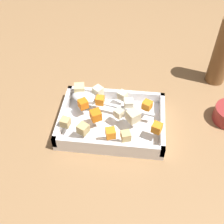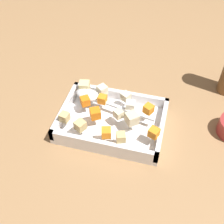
# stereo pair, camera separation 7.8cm
# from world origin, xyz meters

# --- Properties ---
(ground_plane) EXTENTS (4.00, 4.00, 0.00)m
(ground_plane) POSITION_xyz_m (0.00, 0.00, 0.00)
(ground_plane) COLOR #936D47
(baking_dish) EXTENTS (0.29, 0.21, 0.05)m
(baking_dish) POSITION_xyz_m (0.01, 0.01, 0.01)
(baking_dish) COLOR silver
(baking_dish) RESTS_ON ground_plane
(carrot_chunk_corner_ne) EXTENTS (0.03, 0.03, 0.02)m
(carrot_chunk_corner_ne) POSITION_xyz_m (0.01, -0.06, 0.06)
(carrot_chunk_corner_ne) COLOR orange
(carrot_chunk_corner_ne) RESTS_ON baking_dish
(carrot_chunk_far_right) EXTENTS (0.03, 0.03, 0.02)m
(carrot_chunk_far_right) POSITION_xyz_m (0.13, -0.03, 0.06)
(carrot_chunk_far_right) COLOR orange
(carrot_chunk_far_right) RESTS_ON baking_dish
(carrot_chunk_heap_side) EXTENTS (0.02, 0.02, 0.02)m
(carrot_chunk_heap_side) POSITION_xyz_m (-0.03, 0.05, 0.06)
(carrot_chunk_heap_side) COLOR orange
(carrot_chunk_heap_side) RESTS_ON baking_dish
(carrot_chunk_back_center) EXTENTS (0.03, 0.03, 0.02)m
(carrot_chunk_back_center) POSITION_xyz_m (-0.08, 0.03, 0.06)
(carrot_chunk_back_center) COLOR orange
(carrot_chunk_back_center) RESTS_ON baking_dish
(carrot_chunk_corner_nw) EXTENTS (0.03, 0.03, 0.02)m
(carrot_chunk_corner_nw) POSITION_xyz_m (0.10, 0.05, 0.06)
(carrot_chunk_corner_nw) COLOR orange
(carrot_chunk_corner_nw) RESTS_ON baking_dish
(carrot_chunk_near_left) EXTENTS (0.04, 0.04, 0.03)m
(carrot_chunk_near_left) POSITION_xyz_m (-0.03, -0.01, 0.06)
(carrot_chunk_near_left) COLOR orange
(carrot_chunk_near_left) RESTS_ON baking_dish
(potato_chunk_near_right) EXTENTS (0.04, 0.04, 0.03)m
(potato_chunk_near_right) POSITION_xyz_m (0.07, -0.00, 0.06)
(potato_chunk_near_right) COLOR beige
(potato_chunk_near_right) RESTS_ON baking_dish
(potato_chunk_far_left) EXTENTS (0.03, 0.03, 0.02)m
(potato_chunk_far_left) POSITION_xyz_m (0.03, 0.08, 0.06)
(potato_chunk_far_left) COLOR beige
(potato_chunk_far_left) RESTS_ON baking_dish
(potato_chunk_near_spoon) EXTENTS (0.04, 0.04, 0.03)m
(potato_chunk_near_spoon) POSITION_xyz_m (-0.04, 0.09, 0.06)
(potato_chunk_near_spoon) COLOR beige
(potato_chunk_near_spoon) RESTS_ON baking_dish
(potato_chunk_heap_top) EXTENTS (0.03, 0.03, 0.02)m
(potato_chunk_heap_top) POSITION_xyz_m (0.03, 0.01, 0.06)
(potato_chunk_heap_top) COLOR beige
(potato_chunk_heap_top) RESTS_ON baking_dish
(potato_chunk_under_handle) EXTENTS (0.03, 0.03, 0.03)m
(potato_chunk_under_handle) POSITION_xyz_m (-0.10, 0.09, 0.06)
(potato_chunk_under_handle) COLOR #E0CC89
(potato_chunk_under_handle) RESTS_ON baking_dish
(potato_chunk_front_center) EXTENTS (0.03, 0.03, 0.02)m
(potato_chunk_front_center) POSITION_xyz_m (-0.11, -0.04, 0.06)
(potato_chunk_front_center) COLOR tan
(potato_chunk_front_center) RESTS_ON baking_dish
(potato_chunk_corner_se) EXTENTS (0.03, 0.03, 0.03)m
(potato_chunk_corner_se) POSITION_xyz_m (-0.06, -0.06, 0.06)
(potato_chunk_corner_se) COLOR tan
(potato_chunk_corner_se) RESTS_ON baking_dish
(potato_chunk_mid_right) EXTENTS (0.03, 0.03, 0.02)m
(potato_chunk_mid_right) POSITION_xyz_m (0.05, -0.07, 0.06)
(potato_chunk_mid_right) COLOR tan
(potato_chunk_mid_right) RESTS_ON baking_dish
(parsnip_chunk_mid_left) EXTENTS (0.03, 0.03, 0.02)m
(parsnip_chunk_mid_left) POSITION_xyz_m (0.05, 0.05, 0.06)
(parsnip_chunk_mid_left) COLOR silver
(parsnip_chunk_mid_left) RESTS_ON baking_dish
(serving_spoon) EXTENTS (0.24, 0.08, 0.02)m
(serving_spoon) POSITION_xyz_m (-0.07, 0.06, 0.06)
(serving_spoon) COLOR silver
(serving_spoon) RESTS_ON baking_dish
(pepper_mill) EXTENTS (0.06, 0.06, 0.25)m
(pepper_mill) POSITION_xyz_m (0.32, 0.25, 0.11)
(pepper_mill) COLOR brown
(pepper_mill) RESTS_ON ground_plane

